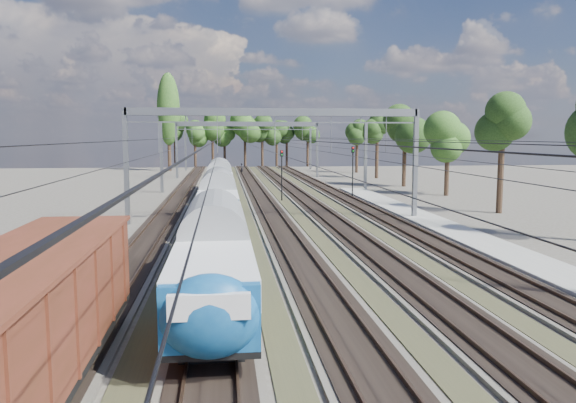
{
  "coord_description": "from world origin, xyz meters",
  "views": [
    {
      "loc": [
        -4.1,
        -14.25,
        6.84
      ],
      "look_at": [
        -0.12,
        20.02,
        2.8
      ],
      "focal_mm": 35.0,
      "sensor_mm": 36.0,
      "label": 1
    }
  ],
  "objects": [
    {
      "name": "ground",
      "position": [
        0.0,
        0.0,
        0.0
      ],
      "size": [
        220.0,
        220.0,
        0.0
      ],
      "primitive_type": "plane",
      "color": "#47423A",
      "rests_on": "ground"
    },
    {
      "name": "emu_train",
      "position": [
        -4.5,
        29.5,
        2.44
      ],
      "size": [
        2.83,
        59.99,
        4.14
      ],
      "color": "black",
      "rests_on": "ground"
    },
    {
      "name": "tree_belt",
      "position": [
        7.08,
        93.24,
        8.48
      ],
      "size": [
        40.77,
        100.09,
        12.16
      ],
      "color": "black",
      "rests_on": "ground"
    },
    {
      "name": "track_bed",
      "position": [
        -0.0,
        45.0,
        0.1
      ],
      "size": [
        21.0,
        130.0,
        0.34
      ],
      "color": "#47423A",
      "rests_on": "ground"
    },
    {
      "name": "freight_boxcar",
      "position": [
        -9.0,
        -1.03,
        2.33
      ],
      "size": [
        3.07,
        14.82,
        3.82
      ],
      "color": "black",
      "rests_on": "ground"
    },
    {
      "name": "poplar",
      "position": [
        -14.5,
        98.0,
        11.89
      ],
      "size": [
        4.4,
        4.4,
        19.04
      ],
      "color": "black",
      "rests_on": "ground"
    },
    {
      "name": "platform",
      "position": [
        12.0,
        20.0,
        0.15
      ],
      "size": [
        3.0,
        70.0,
        0.3
      ],
      "primitive_type": "cube",
      "color": "gray",
      "rests_on": "ground"
    },
    {
      "name": "worker",
      "position": [
        -0.64,
        88.34,
        0.95
      ],
      "size": [
        0.59,
        0.77,
        1.91
      ],
      "primitive_type": "imported",
      "rotation": [
        0.0,
        0.0,
        1.37
      ],
      "color": "black",
      "rests_on": "ground"
    },
    {
      "name": "signal_far",
      "position": [
        10.08,
        46.14,
        3.61
      ],
      "size": [
        0.4,
        0.36,
        5.7
      ],
      "rotation": [
        0.0,
        0.0,
        -0.28
      ],
      "color": "black",
      "rests_on": "ground"
    },
    {
      "name": "signal_near",
      "position": [
        2.05,
        44.36,
        3.38
      ],
      "size": [
        0.34,
        0.31,
        5.34
      ],
      "rotation": [
        0.0,
        0.0,
        -0.04
      ],
      "color": "black",
      "rests_on": "ground"
    },
    {
      "name": "catenary",
      "position": [
        0.33,
        52.69,
        6.4
      ],
      "size": [
        25.65,
        130.0,
        9.0
      ],
      "color": "slate",
      "rests_on": "ground"
    }
  ]
}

